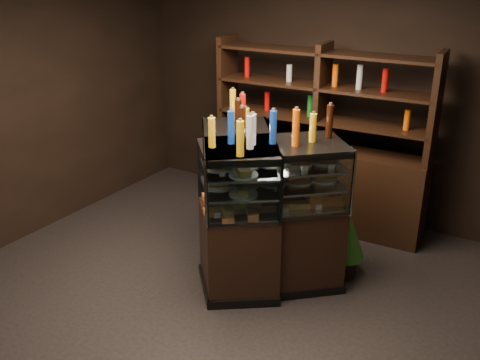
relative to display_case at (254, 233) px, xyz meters
name	(u,v)px	position (x,y,z in m)	size (l,w,h in m)	color
ground	(213,313)	(0.00, -0.68, -0.46)	(5.00, 5.00, 0.00)	black
room_shell	(208,86)	(0.00, -0.68, 1.48)	(5.02, 5.02, 3.01)	black
display_case	(254,233)	(0.00, 0.00, 0.00)	(1.64, 1.38, 1.36)	black
food_display	(255,176)	(0.00, 0.00, 0.57)	(1.26, 1.02, 0.42)	#C07745
bottles_top	(256,124)	(0.00, 0.00, 1.04)	(1.09, 0.88, 0.30)	silver
potted_conifer	(346,231)	(0.69, 0.50, -0.01)	(0.37, 0.37, 0.78)	black
back_shelving	(318,171)	(0.00, 1.37, 0.15)	(2.36, 0.54, 2.00)	black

